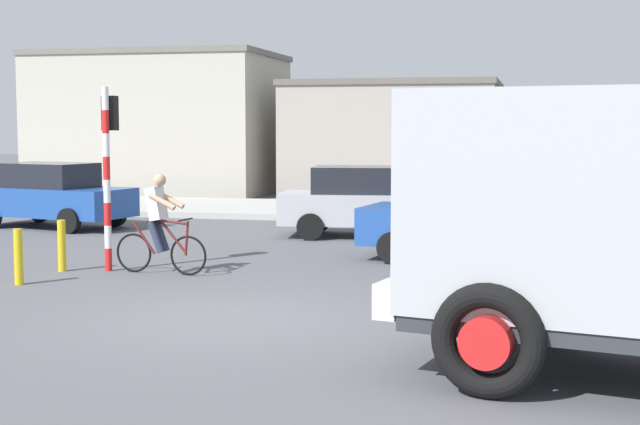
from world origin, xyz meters
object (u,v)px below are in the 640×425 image
object	(u,v)px
cyclist	(160,224)
car_white_mid	(367,201)
traffic_light_pole	(108,153)
pedestrian_near_kerb	(435,199)
car_far_side	(52,195)
bollard_far	(62,246)
car_red_near	(469,218)
bollard_near	(18,257)

from	to	relation	value
cyclist	car_white_mid	size ratio (longest dim) A/B	0.41
cyclist	traffic_light_pole	xyz separation A→B (m)	(-1.00, 0.16, 1.20)
cyclist	pedestrian_near_kerb	bearing A→B (deg)	58.56
pedestrian_near_kerb	car_far_side	bearing A→B (deg)	-177.44
car_white_mid	car_far_side	bearing A→B (deg)	179.19
car_white_mid	bollard_far	bearing A→B (deg)	-124.82
car_far_side	pedestrian_near_kerb	xyz separation A→B (m)	(9.46, 0.42, 0.03)
car_red_near	car_white_mid	xyz separation A→B (m)	(-2.52, 3.39, 0.00)
bollard_near	pedestrian_near_kerb	bearing A→B (deg)	54.46
traffic_light_pole	car_far_side	size ratio (longest dim) A/B	0.75
cyclist	car_far_side	bearing A→B (deg)	131.47
pedestrian_near_kerb	traffic_light_pole	bearing A→B (deg)	-128.05
car_far_side	car_white_mid	bearing A→B (deg)	-0.81
traffic_light_pole	car_white_mid	world-z (taller)	traffic_light_pole
cyclist	car_red_near	xyz separation A→B (m)	(5.05, 2.66, -0.05)
car_red_near	pedestrian_near_kerb	distance (m)	4.05
car_far_side	pedestrian_near_kerb	bearing A→B (deg)	2.56
car_red_near	pedestrian_near_kerb	xyz separation A→B (m)	(-1.03, 3.92, 0.03)
traffic_light_pole	car_white_mid	bearing A→B (deg)	59.07
car_red_near	car_white_mid	world-z (taller)	same
cyclist	bollard_far	bearing A→B (deg)	-175.66
car_white_mid	pedestrian_near_kerb	size ratio (longest dim) A/B	2.57
bollard_far	bollard_near	bearing A→B (deg)	-90.00
car_white_mid	bollard_near	distance (m)	8.72
car_red_near	bollard_near	xyz separation A→B (m)	(-6.82, -4.19, -0.37)
cyclist	car_white_mid	distance (m)	6.55
car_far_side	bollard_near	distance (m)	8.53
traffic_light_pole	bollard_far	distance (m)	1.82
car_red_near	car_white_mid	size ratio (longest dim) A/B	1.01
cyclist	car_far_side	distance (m)	8.21
car_red_near	bollard_far	world-z (taller)	car_red_near
pedestrian_near_kerb	bollard_far	size ratio (longest dim) A/B	1.80
traffic_light_pole	bollard_near	xyz separation A→B (m)	(-0.77, -1.69, -1.62)
car_white_mid	bollard_far	world-z (taller)	car_white_mid
pedestrian_near_kerb	car_white_mid	bearing A→B (deg)	-160.35
bollard_near	bollard_far	bearing A→B (deg)	90.00
cyclist	car_red_near	bearing A→B (deg)	27.76
car_far_side	pedestrian_near_kerb	size ratio (longest dim) A/B	2.64
traffic_light_pole	bollard_far	bearing A→B (deg)	-159.14
traffic_light_pole	cyclist	bearing A→B (deg)	-9.04
car_white_mid	car_red_near	bearing A→B (deg)	-53.31
car_red_near	pedestrian_near_kerb	bearing A→B (deg)	104.66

